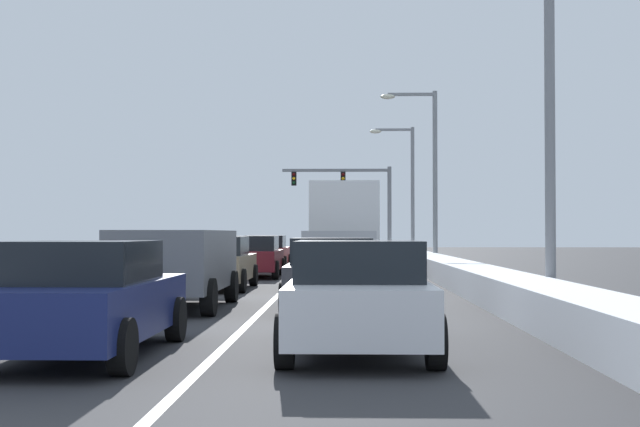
{
  "coord_description": "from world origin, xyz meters",
  "views": [
    {
      "loc": [
        1.67,
        -4.42,
        1.61
      ],
      "look_at": [
        0.68,
        33.12,
        2.47
      ],
      "focal_mm": 48.37,
      "sensor_mm": 36.0,
      "label": 1
    }
  ],
  "objects_px": {
    "sedan_tan_center_lane_third": "(217,263)",
    "sedan_red_center_lane_fifth": "(266,253)",
    "sedan_charcoal_right_lane_second": "(332,273)",
    "sedan_navy_center_lane_nearest": "(85,298)",
    "suv_silver_right_lane_third": "(339,254)",
    "street_lamp_right_far": "(406,180)",
    "traffic_light_gantry": "(356,191)",
    "sedan_white_right_lane_nearest": "(358,296)",
    "street_lamp_right_mid": "(427,162)",
    "box_truck_right_lane_fourth": "(344,225)",
    "sedan_maroon_center_lane_fourth": "(254,256)",
    "street_lamp_right_near": "(534,46)",
    "suv_gray_center_lane_second": "(177,261)",
    "sedan_black_right_lane_fifth": "(348,251)"
  },
  "relations": [
    {
      "from": "box_truck_right_lane_fourth",
      "to": "street_lamp_right_near",
      "type": "xyz_separation_m",
      "value": [
        3.99,
        -13.74,
        3.65
      ]
    },
    {
      "from": "box_truck_right_lane_fourth",
      "to": "sedan_tan_center_lane_third",
      "type": "relative_size",
      "value": 1.6
    },
    {
      "from": "traffic_light_gantry",
      "to": "suv_silver_right_lane_third",
      "type": "bearing_deg",
      "value": -91.64
    },
    {
      "from": "sedan_red_center_lane_fifth",
      "to": "traffic_light_gantry",
      "type": "distance_m",
      "value": 22.9
    },
    {
      "from": "suv_silver_right_lane_third",
      "to": "traffic_light_gantry",
      "type": "height_order",
      "value": "traffic_light_gantry"
    },
    {
      "from": "sedan_navy_center_lane_nearest",
      "to": "sedan_red_center_lane_fifth",
      "type": "bearing_deg",
      "value": 89.93
    },
    {
      "from": "box_truck_right_lane_fourth",
      "to": "street_lamp_right_near",
      "type": "bearing_deg",
      "value": -73.82
    },
    {
      "from": "sedan_white_right_lane_nearest",
      "to": "sedan_red_center_lane_fifth",
      "type": "xyz_separation_m",
      "value": [
        -3.54,
        25.51,
        0.0
      ]
    },
    {
      "from": "sedan_charcoal_right_lane_second",
      "to": "sedan_navy_center_lane_nearest",
      "type": "distance_m",
      "value": 7.6
    },
    {
      "from": "sedan_red_center_lane_fifth",
      "to": "sedan_navy_center_lane_nearest",
      "type": "bearing_deg",
      "value": -90.07
    },
    {
      "from": "suv_silver_right_lane_third",
      "to": "sedan_navy_center_lane_nearest",
      "type": "xyz_separation_m",
      "value": [
        -3.27,
        -13.54,
        -0.25
      ]
    },
    {
      "from": "sedan_charcoal_right_lane_second",
      "to": "street_lamp_right_far",
      "type": "bearing_deg",
      "value": 83.1
    },
    {
      "from": "suv_silver_right_lane_third",
      "to": "sedan_navy_center_lane_nearest",
      "type": "distance_m",
      "value": 13.94
    },
    {
      "from": "street_lamp_right_near",
      "to": "traffic_light_gantry",
      "type": "bearing_deg",
      "value": 94.36
    },
    {
      "from": "sedan_charcoal_right_lane_second",
      "to": "sedan_maroon_center_lane_fourth",
      "type": "xyz_separation_m",
      "value": [
        -3.0,
        13.17,
        0.0
      ]
    },
    {
      "from": "box_truck_right_lane_fourth",
      "to": "street_lamp_right_mid",
      "type": "height_order",
      "value": "street_lamp_right_mid"
    },
    {
      "from": "sedan_red_center_lane_fifth",
      "to": "street_lamp_right_mid",
      "type": "distance_m",
      "value": 8.9
    },
    {
      "from": "sedan_charcoal_right_lane_second",
      "to": "sedan_white_right_lane_nearest",
      "type": "bearing_deg",
      "value": -86.19
    },
    {
      "from": "sedan_navy_center_lane_nearest",
      "to": "street_lamp_right_near",
      "type": "height_order",
      "value": "street_lamp_right_near"
    },
    {
      "from": "suv_gray_center_lane_second",
      "to": "street_lamp_right_mid",
      "type": "relative_size",
      "value": 0.59
    },
    {
      "from": "box_truck_right_lane_fourth",
      "to": "sedan_red_center_lane_fifth",
      "type": "bearing_deg",
      "value": 122.58
    },
    {
      "from": "sedan_navy_center_lane_nearest",
      "to": "traffic_light_gantry",
      "type": "relative_size",
      "value": 0.6
    },
    {
      "from": "suv_gray_center_lane_second",
      "to": "sedan_black_right_lane_fifth",
      "type": "bearing_deg",
      "value": 80.2
    },
    {
      "from": "street_lamp_right_near",
      "to": "street_lamp_right_far",
      "type": "xyz_separation_m",
      "value": [
        -0.25,
        33.0,
        -0.8
      ]
    },
    {
      "from": "sedan_navy_center_lane_nearest",
      "to": "street_lamp_right_far",
      "type": "xyz_separation_m",
      "value": [
        7.15,
        39.99,
        3.99
      ]
    },
    {
      "from": "sedan_tan_center_lane_third",
      "to": "street_lamp_right_near",
      "type": "distance_m",
      "value": 11.07
    },
    {
      "from": "sedan_red_center_lane_fifth",
      "to": "street_lamp_right_near",
      "type": "distance_m",
      "value": 20.98
    },
    {
      "from": "suv_silver_right_lane_third",
      "to": "street_lamp_right_far",
      "type": "relative_size",
      "value": 0.62
    },
    {
      "from": "traffic_light_gantry",
      "to": "street_lamp_right_mid",
      "type": "relative_size",
      "value": 0.91
    },
    {
      "from": "box_truck_right_lane_fourth",
      "to": "traffic_light_gantry",
      "type": "distance_m",
      "value": 27.63
    },
    {
      "from": "sedan_tan_center_lane_third",
      "to": "sedan_red_center_lane_fifth",
      "type": "relative_size",
      "value": 1.0
    },
    {
      "from": "sedan_white_right_lane_nearest",
      "to": "sedan_red_center_lane_fifth",
      "type": "bearing_deg",
      "value": 97.91
    },
    {
      "from": "suv_silver_right_lane_third",
      "to": "sedan_charcoal_right_lane_second",
      "type": "bearing_deg",
      "value": -91.05
    },
    {
      "from": "sedan_white_right_lane_nearest",
      "to": "sedan_charcoal_right_lane_second",
      "type": "height_order",
      "value": "same"
    },
    {
      "from": "suv_silver_right_lane_third",
      "to": "sedan_navy_center_lane_nearest",
      "type": "bearing_deg",
      "value": -103.59
    },
    {
      "from": "sedan_white_right_lane_nearest",
      "to": "traffic_light_gantry",
      "type": "height_order",
      "value": "traffic_light_gantry"
    },
    {
      "from": "suv_silver_right_lane_third",
      "to": "street_lamp_right_near",
      "type": "height_order",
      "value": "street_lamp_right_near"
    },
    {
      "from": "sedan_tan_center_lane_third",
      "to": "street_lamp_right_far",
      "type": "distance_m",
      "value": 27.88
    },
    {
      "from": "box_truck_right_lane_fourth",
      "to": "sedan_red_center_lane_fifth",
      "type": "xyz_separation_m",
      "value": [
        -3.39,
        5.31,
        -1.14
      ]
    },
    {
      "from": "sedan_charcoal_right_lane_second",
      "to": "sedan_navy_center_lane_nearest",
      "type": "relative_size",
      "value": 1.0
    },
    {
      "from": "sedan_black_right_lane_fifth",
      "to": "street_lamp_right_mid",
      "type": "height_order",
      "value": "street_lamp_right_mid"
    },
    {
      "from": "sedan_navy_center_lane_nearest",
      "to": "sedan_red_center_lane_fifth",
      "type": "height_order",
      "value": "same"
    },
    {
      "from": "suv_silver_right_lane_third",
      "to": "suv_gray_center_lane_second",
      "type": "distance_m",
      "value": 7.28
    },
    {
      "from": "sedan_red_center_lane_fifth",
      "to": "sedan_white_right_lane_nearest",
      "type": "bearing_deg",
      "value": -82.09
    },
    {
      "from": "street_lamp_right_near",
      "to": "sedan_maroon_center_lane_fourth",
      "type": "bearing_deg",
      "value": 118.98
    },
    {
      "from": "suv_gray_center_lane_second",
      "to": "traffic_light_gantry",
      "type": "relative_size",
      "value": 0.65
    },
    {
      "from": "suv_gray_center_lane_second",
      "to": "sedan_tan_center_lane_third",
      "type": "relative_size",
      "value": 1.09
    },
    {
      "from": "sedan_charcoal_right_lane_second",
      "to": "sedan_red_center_lane_fifth",
      "type": "height_order",
      "value": "same"
    },
    {
      "from": "sedan_black_right_lane_fifth",
      "to": "sedan_tan_center_lane_third",
      "type": "xyz_separation_m",
      "value": [
        -3.83,
        -15.57,
        0.0
      ]
    },
    {
      "from": "sedan_white_right_lane_nearest",
      "to": "box_truck_right_lane_fourth",
      "type": "relative_size",
      "value": 0.62
    }
  ]
}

